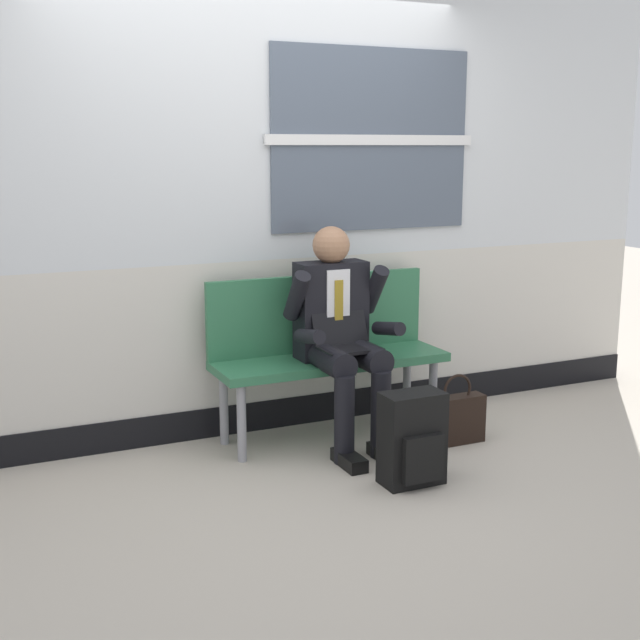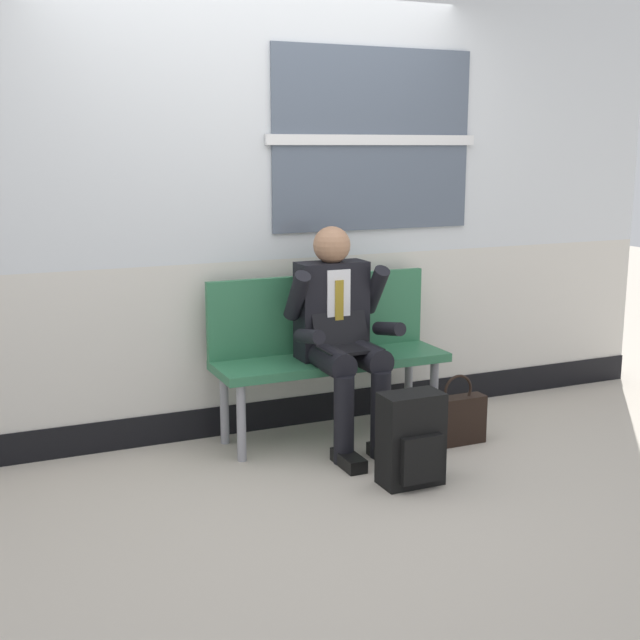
{
  "view_description": "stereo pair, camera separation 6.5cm",
  "coord_description": "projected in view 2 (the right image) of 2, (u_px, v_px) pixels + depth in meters",
  "views": [
    {
      "loc": [
        -1.69,
        -3.79,
        1.67
      ],
      "look_at": [
        0.16,
        0.22,
        0.75
      ],
      "focal_mm": 47.17,
      "sensor_mm": 36.0,
      "label": 1
    },
    {
      "loc": [
        -1.63,
        -3.82,
        1.67
      ],
      "look_at": [
        0.16,
        0.22,
        0.75
      ],
      "focal_mm": 47.17,
      "sensor_mm": 36.0,
      "label": 2
    }
  ],
  "objects": [
    {
      "name": "handbag",
      "position": [
        457.0,
        419.0,
        4.77
      ],
      "size": [
        0.33,
        0.1,
        0.41
      ],
      "color": "black",
      "rests_on": "ground"
    },
    {
      "name": "backpack",
      "position": [
        412.0,
        440.0,
        4.18
      ],
      "size": [
        0.31,
        0.22,
        0.47
      ],
      "color": "black",
      "rests_on": "ground"
    },
    {
      "name": "station_wall",
      "position": [
        258.0,
        198.0,
        4.82
      ],
      "size": [
        5.56,
        0.16,
        2.77
      ],
      "color": "silver",
      "rests_on": "ground"
    },
    {
      "name": "ground_plane",
      "position": [
        309.0,
        470.0,
        4.41
      ],
      "size": [
        18.0,
        18.0,
        0.0
      ],
      "primitive_type": "plane",
      "color": "#B2A899"
    },
    {
      "name": "bench_with_person",
      "position": [
        326.0,
        343.0,
        4.87
      ],
      "size": [
        1.36,
        0.42,
        0.93
      ],
      "color": "#2D6B47",
      "rests_on": "ground"
    },
    {
      "name": "person_seated",
      "position": [
        341.0,
        332.0,
        4.67
      ],
      "size": [
        0.57,
        0.7,
        1.23
      ],
      "color": "black",
      "rests_on": "ground"
    }
  ]
}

